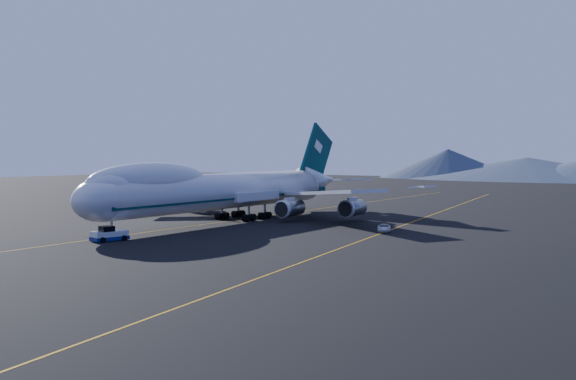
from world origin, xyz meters
The scene contains 6 objects.
ground centered at (0.00, 0.00, 0.00)m, with size 500.00×500.00×0.00m, color black.
taxiway_line_main centered at (0.00, 0.00, 0.01)m, with size 0.25×220.00×0.01m, color #C5840B.
taxiway_line_side centered at (30.00, 10.00, 0.01)m, with size 0.25×200.00×0.01m, color #C5840B.
boeing_747 centered at (0.00, 0.03, 5.81)m, with size 59.62×72.43×19.37m.
pushback_tug centered at (3.00, -29.50, 0.68)m, with size 3.80×5.46×2.17m.
service_van centered at (30.96, 1.78, 0.61)m, with size 2.04×4.42×1.23m, color silver.
Camera 1 is at (74.26, -90.72, 12.18)m, focal length 40.00 mm.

